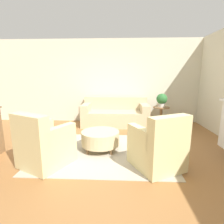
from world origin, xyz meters
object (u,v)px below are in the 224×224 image
object	(u,v)px
couch	(115,115)
side_table	(161,114)
armchair_left	(44,145)
ottoman_table	(100,138)
potted_plant_on_side_table	(162,100)
armchair_right	(158,148)

from	to	relation	value
couch	side_table	distance (m)	1.45
armchair_left	ottoman_table	world-z (taller)	armchair_left
couch	armchair_left	bearing A→B (deg)	-113.31
ottoman_table	potted_plant_on_side_table	bearing A→B (deg)	46.94
couch	potted_plant_on_side_table	distance (m)	1.54
ottoman_table	potted_plant_on_side_table	xyz separation A→B (m)	(1.69, 1.80, 0.61)
armchair_left	potted_plant_on_side_table	size ratio (longest dim) A/B	2.50
armchair_right	potted_plant_on_side_table	world-z (taller)	potted_plant_on_side_table
armchair_left	armchair_right	world-z (taller)	same
couch	ottoman_table	bearing A→B (deg)	-97.32
potted_plant_on_side_table	side_table	bearing A→B (deg)	0.00
potted_plant_on_side_table	armchair_right	bearing A→B (deg)	-103.57
side_table	potted_plant_on_side_table	xyz separation A→B (m)	(0.00, 0.00, 0.44)
armchair_left	potted_plant_on_side_table	xyz separation A→B (m)	(2.61, 2.53, 0.50)
side_table	armchair_left	bearing A→B (deg)	-135.87
armchair_left	side_table	distance (m)	3.63
ottoman_table	side_table	world-z (taller)	side_table
potted_plant_on_side_table	armchair_left	bearing A→B (deg)	-135.87
couch	armchair_right	size ratio (longest dim) A/B	2.04
armchair_left	ottoman_table	size ratio (longest dim) A/B	1.27
couch	armchair_left	xyz separation A→B (m)	(-1.18, -2.74, 0.05)
armchair_right	potted_plant_on_side_table	size ratio (longest dim) A/B	2.50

